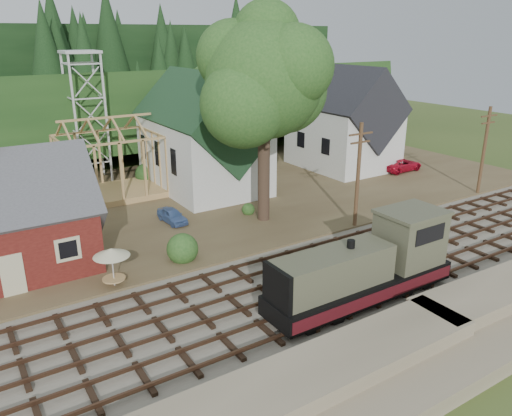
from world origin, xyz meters
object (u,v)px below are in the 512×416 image
car_blue (172,215)px  locomotive (368,268)px  car_red (401,165)px  patio_set (111,254)px

car_blue → locomotive: bearing=-79.5°
locomotive → car_red: 27.82m
locomotive → car_red: bearing=38.2°
locomotive → patio_set: 14.15m
car_red → patio_set: 34.15m
patio_set → car_red: bearing=14.5°
car_blue → car_red: car_red is taller
locomotive → car_red: size_ratio=2.36×
car_blue → car_red: bearing=-2.3°
locomotive → car_blue: locomotive is taller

